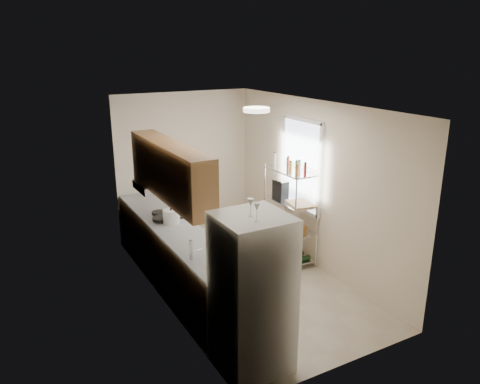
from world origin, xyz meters
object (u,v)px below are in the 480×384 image
(refrigerator, at_px, (252,294))
(cutting_board, at_px, (301,204))
(rice_cooker, at_px, (171,216))
(espresso_machine, at_px, (281,188))
(frying_pan_large, at_px, (162,219))

(refrigerator, height_order, cutting_board, refrigerator)
(rice_cooker, bearing_deg, espresso_machine, 0.11)
(refrigerator, xyz_separation_m, rice_cooker, (-0.02, 2.27, 0.13))
(refrigerator, distance_m, espresso_machine, 2.96)
(rice_cooker, bearing_deg, refrigerator, -89.46)
(refrigerator, relative_size, rice_cooker, 7.23)
(frying_pan_large, relative_size, espresso_machine, 1.00)
(rice_cooker, height_order, frying_pan_large, rice_cooker)
(frying_pan_large, xyz_separation_m, espresso_machine, (1.97, -0.15, 0.23))
(refrigerator, xyz_separation_m, espresso_machine, (1.87, 2.28, 0.28))
(cutting_board, bearing_deg, refrigerator, -137.21)
(refrigerator, height_order, rice_cooker, refrigerator)
(rice_cooker, distance_m, espresso_machine, 1.89)
(rice_cooker, relative_size, espresso_machine, 0.86)
(frying_pan_large, bearing_deg, refrigerator, -64.99)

